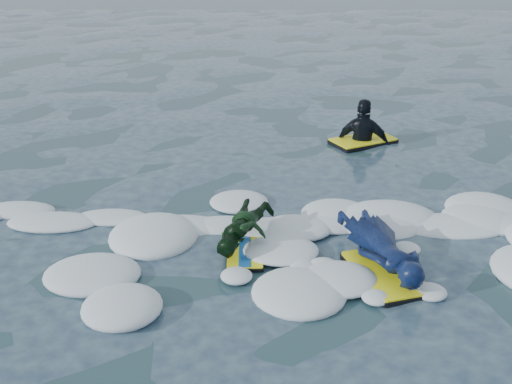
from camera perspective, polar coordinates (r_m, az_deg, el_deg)
ground at (r=6.68m, az=-3.56°, el=-8.42°), size 120.00×120.00×0.00m
foam_band at (r=7.57m, az=-2.96°, el=-4.31°), size 12.00×3.10×0.30m
prone_woman_unit at (r=7.04m, az=11.22°, el=-5.06°), size 1.00×1.71×0.42m
prone_child_unit at (r=7.29m, az=-0.95°, el=-3.51°), size 0.89×1.22×0.43m
waiting_rider_unit at (r=10.94m, az=9.46°, el=4.08°), size 1.22×1.03×1.61m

